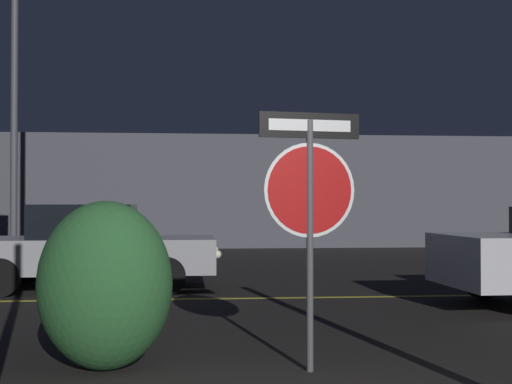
{
  "coord_description": "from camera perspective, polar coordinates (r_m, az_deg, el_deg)",
  "views": [
    {
      "loc": [
        -0.58,
        -4.69,
        1.44
      ],
      "look_at": [
        0.2,
        3.88,
        1.58
      ],
      "focal_mm": 50.0,
      "sensor_mm": 36.0,
      "label": 1
    }
  ],
  "objects": [
    {
      "name": "hedge_bush_2",
      "position": [
        6.37,
        -11.97,
        -7.3
      ],
      "size": [
        1.16,
        1.05,
        1.47
      ],
      "primitive_type": "ellipsoid",
      "color": "#285B2D",
      "rests_on": "ground_plane"
    },
    {
      "name": "road_center_stripe",
      "position": [
        10.93,
        -2.17,
        -8.5
      ],
      "size": [
        41.84,
        0.12,
        0.01
      ],
      "primitive_type": "cube",
      "color": "gold",
      "rests_on": "ground_plane"
    },
    {
      "name": "building_backdrop",
      "position": [
        24.64,
        0.47,
        -0.0
      ],
      "size": [
        25.97,
        3.29,
        3.69
      ],
      "primitive_type": "cube",
      "color": "#4C4C56",
      "rests_on": "ground_plane"
    },
    {
      "name": "passing_car_2",
      "position": [
        12.36,
        -13.11,
        -4.32
      ],
      "size": [
        4.22,
        1.99,
        1.43
      ],
      "rotation": [
        0.0,
        0.0,
        -1.56
      ],
      "color": "#9E9EA3",
      "rests_on": "ground_plane"
    },
    {
      "name": "street_lamp",
      "position": [
        17.36,
        -18.75,
        10.53
      ],
      "size": [
        0.44,
        0.44,
        7.8
      ],
      "color": "#4C4C51",
      "rests_on": "ground_plane"
    },
    {
      "name": "stop_sign",
      "position": [
        6.15,
        4.32,
        0.23
      ],
      "size": [
        0.89,
        0.16,
        2.23
      ],
      "rotation": [
        0.0,
        0.0,
        0.15
      ],
      "color": "#4C4C51",
      "rests_on": "ground_plane"
    }
  ]
}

